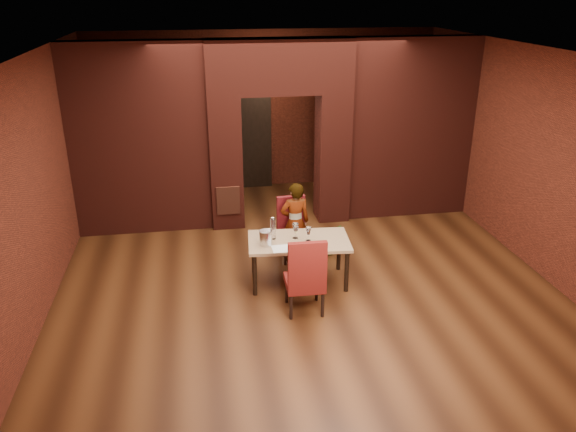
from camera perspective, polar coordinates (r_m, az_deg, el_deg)
name	(u,v)px	position (r m, az deg, el deg)	size (l,w,h in m)	color
floor	(300,271)	(8.52, 1.27, -5.56)	(8.00, 8.00, 0.00)	#4E2A13
ceiling	(303,51)	(7.56, 1.49, 16.37)	(7.00, 8.00, 0.04)	silver
wall_back	(265,111)	(11.72, -2.37, 10.63)	(7.00, 0.04, 3.20)	maroon
wall_front	(401,330)	(4.39, 11.41, -11.26)	(7.00, 0.04, 3.20)	maroon
wall_left	(39,183)	(8.03, -24.00, 3.07)	(0.04, 8.00, 3.20)	maroon
wall_right	(531,158)	(9.20, 23.42, 5.46)	(0.04, 8.00, 3.20)	maroon
pillar_left	(226,162)	(9.82, -6.35, 5.44)	(0.55, 0.55, 2.30)	maroon
pillar_right	(332,157)	(10.09, 4.53, 5.98)	(0.55, 0.55, 2.30)	maroon
lintel	(279,66)	(9.57, -0.89, 14.95)	(2.45, 0.55, 0.90)	maroon
wing_wall_left	(139,140)	(9.73, -14.85, 7.43)	(2.27, 0.35, 3.20)	maroon
wing_wall_right	(410,129)	(10.40, 12.27, 8.61)	(2.27, 0.35, 3.20)	maroon
vent_panel	(228,201)	(9.73, -6.09, 1.57)	(0.40, 0.03, 0.50)	brown
rear_door	(247,138)	(11.75, -4.24, 7.86)	(0.90, 0.08, 2.10)	black
rear_door_frame	(247,139)	(11.71, -4.22, 7.81)	(1.02, 0.04, 2.22)	black
dining_table	(299,261)	(8.07, 1.09, -4.59)	(1.42, 0.80, 0.67)	tan
chair_far	(294,230)	(8.68, 0.61, -1.40)	(0.45, 0.45, 0.98)	maroon
chair_near	(305,273)	(7.30, 1.69, -5.85)	(0.49, 0.49, 1.08)	maroon
person_seated	(295,222)	(8.58, 0.72, -0.64)	(0.46, 0.30, 1.27)	silver
wine_glass_a	(296,232)	(7.94, 0.83, -1.67)	(0.07, 0.07, 0.18)	white
wine_glass_b	(295,231)	(7.93, 0.75, -1.53)	(0.09, 0.09, 0.22)	white
wine_glass_c	(308,234)	(7.86, 2.09, -1.85)	(0.08, 0.08, 0.21)	white
tasting_sheet	(284,248)	(7.67, -0.39, -3.32)	(0.33, 0.24, 0.00)	white
wine_bucket	(266,238)	(7.73, -2.27, -2.23)	(0.18, 0.18, 0.22)	silver
water_bottle	(273,228)	(7.90, -1.53, -1.24)	(0.08, 0.08, 0.33)	silver
potted_plant	(328,240)	(8.99, 4.05, -2.42)	(0.41, 0.36, 0.46)	#2F5C21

